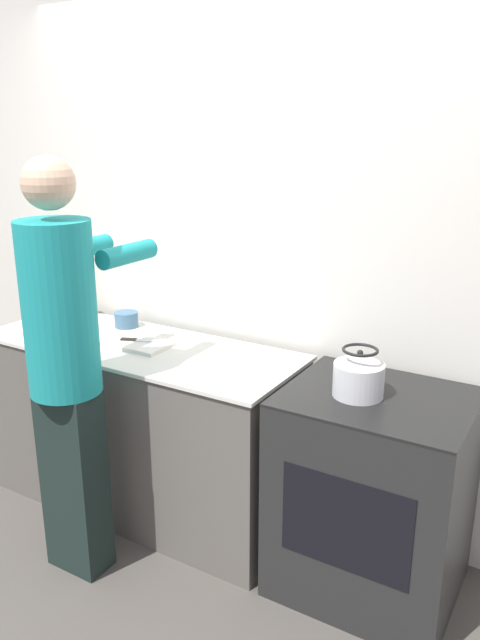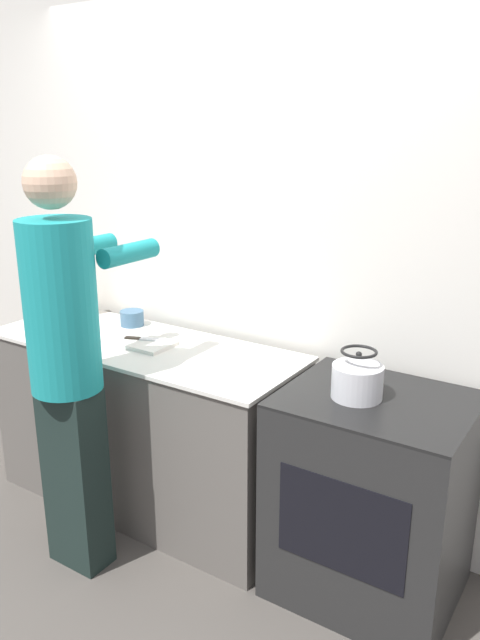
{
  "view_description": "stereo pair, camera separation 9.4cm",
  "coord_description": "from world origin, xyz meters",
  "px_view_note": "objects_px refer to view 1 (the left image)",
  "views": [
    {
      "loc": [
        1.5,
        -1.9,
        1.9
      ],
      "look_at": [
        0.24,
        0.2,
        1.13
      ],
      "focal_mm": 35.0,
      "sensor_mm": 36.0,
      "label": 1
    },
    {
      "loc": [
        1.58,
        -1.85,
        1.9
      ],
      "look_at": [
        0.24,
        0.2,
        1.13
      ],
      "focal_mm": 35.0,
      "sensor_mm": 36.0,
      "label": 2
    }
  ],
  "objects_px": {
    "person": "(66,358)",
    "cutting_board": "(136,344)",
    "knife": "(140,340)",
    "kettle": "(359,376)",
    "canister_jar": "(75,302)",
    "oven": "(372,494)",
    "bowl_prep": "(60,331)"
  },
  "relations": [
    {
      "from": "kettle",
      "to": "canister_jar",
      "type": "height_order",
      "value": "kettle"
    },
    {
      "from": "canister_jar",
      "to": "cutting_board",
      "type": "bearing_deg",
      "value": -19.17
    },
    {
      "from": "kettle",
      "to": "oven",
      "type": "bearing_deg",
      "value": 27.18
    },
    {
      "from": "person",
      "to": "cutting_board",
      "type": "relative_size",
      "value": 5.41
    },
    {
      "from": "person",
      "to": "canister_jar",
      "type": "height_order",
      "value": "person"
    },
    {
      "from": "person",
      "to": "kettle",
      "type": "distance_m",
      "value": 1.18
    },
    {
      "from": "cutting_board",
      "to": "kettle",
      "type": "xyz_separation_m",
      "value": [
        1.13,
        -0.01,
        0.08
      ]
    },
    {
      "from": "knife",
      "to": "bowl_prep",
      "type": "bearing_deg",
      "value": 173.53
    },
    {
      "from": "oven",
      "to": "person",
      "type": "bearing_deg",
      "value": -155.5
    },
    {
      "from": "cutting_board",
      "to": "bowl_prep",
      "type": "distance_m",
      "value": 0.43
    },
    {
      "from": "oven",
      "to": "kettle",
      "type": "relative_size",
      "value": 4.44
    },
    {
      "from": "cutting_board",
      "to": "kettle",
      "type": "height_order",
      "value": "kettle"
    },
    {
      "from": "oven",
      "to": "knife",
      "type": "height_order",
      "value": "knife"
    },
    {
      "from": "person",
      "to": "cutting_board",
      "type": "bearing_deg",
      "value": 96.2
    },
    {
      "from": "cutting_board",
      "to": "kettle",
      "type": "relative_size",
      "value": 1.67
    },
    {
      "from": "oven",
      "to": "cutting_board",
      "type": "height_order",
      "value": "cutting_board"
    },
    {
      "from": "bowl_prep",
      "to": "canister_jar",
      "type": "relative_size",
      "value": 1.1
    },
    {
      "from": "bowl_prep",
      "to": "canister_jar",
      "type": "height_order",
      "value": "canister_jar"
    },
    {
      "from": "cutting_board",
      "to": "canister_jar",
      "type": "height_order",
      "value": "canister_jar"
    },
    {
      "from": "kettle",
      "to": "knife",
      "type": "bearing_deg",
      "value": 178.09
    },
    {
      "from": "knife",
      "to": "kettle",
      "type": "distance_m",
      "value": 1.13
    },
    {
      "from": "person",
      "to": "bowl_prep",
      "type": "distance_m",
      "value": 0.63
    },
    {
      "from": "knife",
      "to": "cutting_board",
      "type": "bearing_deg",
      "value": -122.3
    },
    {
      "from": "oven",
      "to": "person",
      "type": "height_order",
      "value": "person"
    },
    {
      "from": "person",
      "to": "cutting_board",
      "type": "xyz_separation_m",
      "value": [
        -0.05,
        0.5,
        -0.1
      ]
    },
    {
      "from": "canister_jar",
      "to": "oven",
      "type": "bearing_deg",
      "value": -5.95
    },
    {
      "from": "cutting_board",
      "to": "kettle",
      "type": "distance_m",
      "value": 1.14
    },
    {
      "from": "knife",
      "to": "bowl_prep",
      "type": "distance_m",
      "value": 0.44
    },
    {
      "from": "person",
      "to": "bowl_prep",
      "type": "xyz_separation_m",
      "value": [
        -0.47,
        0.41,
        -0.08
      ]
    },
    {
      "from": "person",
      "to": "knife",
      "type": "xyz_separation_m",
      "value": [
        -0.05,
        0.52,
        -0.09
      ]
    },
    {
      "from": "cutting_board",
      "to": "knife",
      "type": "bearing_deg",
      "value": 80.04
    },
    {
      "from": "oven",
      "to": "cutting_board",
      "type": "distance_m",
      "value": 1.29
    }
  ]
}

